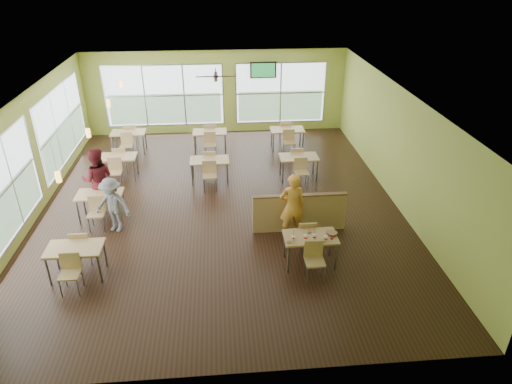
# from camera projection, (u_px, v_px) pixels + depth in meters

# --- Properties ---
(room) EXTENTS (12.00, 12.04, 3.20)m
(room) POSITION_uv_depth(u_px,v_px,m) (219.00, 153.00, 12.37)
(room) COLOR black
(room) RESTS_ON ground
(window_bays) EXTENTS (9.24, 10.24, 2.38)m
(window_bays) POSITION_uv_depth(u_px,v_px,m) (137.00, 122.00, 14.93)
(window_bays) COLOR white
(window_bays) RESTS_ON room
(main_table) EXTENTS (1.22, 1.52, 0.87)m
(main_table) POSITION_uv_depth(u_px,v_px,m) (310.00, 241.00, 10.33)
(main_table) COLOR tan
(main_table) RESTS_ON floor
(half_wall_divider) EXTENTS (2.40, 0.14, 1.04)m
(half_wall_divider) POSITION_uv_depth(u_px,v_px,m) (299.00, 212.00, 11.65)
(half_wall_divider) COLOR tan
(half_wall_divider) RESTS_ON floor
(dining_tables) EXTENTS (6.92, 8.72, 0.87)m
(dining_tables) POSITION_uv_depth(u_px,v_px,m) (185.00, 161.00, 14.25)
(dining_tables) COLOR tan
(dining_tables) RESTS_ON floor
(pendant_lights) EXTENTS (0.11, 7.31, 0.86)m
(pendant_lights) POSITION_uv_depth(u_px,v_px,m) (99.00, 118.00, 12.32)
(pendant_lights) COLOR #2D2119
(pendant_lights) RESTS_ON ceiling
(ceiling_fan) EXTENTS (1.25, 1.25, 0.29)m
(ceiling_fan) POSITION_uv_depth(u_px,v_px,m) (216.00, 76.00, 14.38)
(ceiling_fan) COLOR #2D2119
(ceiling_fan) RESTS_ON ceiling
(tv_backwall) EXTENTS (1.00, 0.07, 0.60)m
(tv_backwall) POSITION_uv_depth(u_px,v_px,m) (263.00, 70.00, 17.30)
(tv_backwall) COLOR black
(tv_backwall) RESTS_ON wall_back
(man_plaid) EXTENTS (0.65, 0.44, 1.75)m
(man_plaid) POSITION_uv_depth(u_px,v_px,m) (292.00, 206.00, 11.22)
(man_plaid) COLOR orange
(man_plaid) RESTS_ON floor
(patron_maroon) EXTENTS (0.96, 0.78, 1.82)m
(patron_maroon) POSITION_uv_depth(u_px,v_px,m) (98.00, 180.00, 12.45)
(patron_maroon) COLOR maroon
(patron_maroon) RESTS_ON floor
(patron_grey) EXTENTS (1.09, 0.86, 1.48)m
(patron_grey) POSITION_uv_depth(u_px,v_px,m) (113.00, 205.00, 11.55)
(patron_grey) COLOR slate
(patron_grey) RESTS_ON floor
(cup_blue) EXTENTS (0.08, 0.08, 0.30)m
(cup_blue) POSITION_uv_depth(u_px,v_px,m) (293.00, 238.00, 10.11)
(cup_blue) COLOR white
(cup_blue) RESTS_ON main_table
(cup_yellow) EXTENTS (0.10, 0.10, 0.36)m
(cup_yellow) POSITION_uv_depth(u_px,v_px,m) (306.00, 237.00, 10.10)
(cup_yellow) COLOR white
(cup_yellow) RESTS_ON main_table
(cup_red_near) EXTENTS (0.09, 0.09, 0.32)m
(cup_red_near) POSITION_uv_depth(u_px,v_px,m) (314.00, 237.00, 10.13)
(cup_red_near) COLOR white
(cup_red_near) RESTS_ON main_table
(cup_red_far) EXTENTS (0.09, 0.09, 0.34)m
(cup_red_far) POSITION_uv_depth(u_px,v_px,m) (326.00, 238.00, 10.07)
(cup_red_far) COLOR white
(cup_red_far) RESTS_ON main_table
(food_basket) EXTENTS (0.25, 0.25, 0.06)m
(food_basket) POSITION_uv_depth(u_px,v_px,m) (332.00, 233.00, 10.31)
(food_basket) COLOR black
(food_basket) RESTS_ON main_table
(ketchup_cup) EXTENTS (0.06, 0.06, 0.02)m
(ketchup_cup) POSITION_uv_depth(u_px,v_px,m) (332.00, 239.00, 10.16)
(ketchup_cup) COLOR maroon
(ketchup_cup) RESTS_ON main_table
(wrapper_left) EXTENTS (0.15, 0.13, 0.04)m
(wrapper_left) POSITION_uv_depth(u_px,v_px,m) (289.00, 242.00, 10.04)
(wrapper_left) COLOR #A37B4F
(wrapper_left) RESTS_ON main_table
(wrapper_mid) EXTENTS (0.19, 0.18, 0.05)m
(wrapper_mid) POSITION_uv_depth(u_px,v_px,m) (307.00, 232.00, 10.39)
(wrapper_mid) COLOR #A37B4F
(wrapper_mid) RESTS_ON main_table
(wrapper_right) EXTENTS (0.14, 0.13, 0.03)m
(wrapper_right) POSITION_uv_depth(u_px,v_px,m) (322.00, 241.00, 10.08)
(wrapper_right) COLOR #A37B4F
(wrapper_right) RESTS_ON main_table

